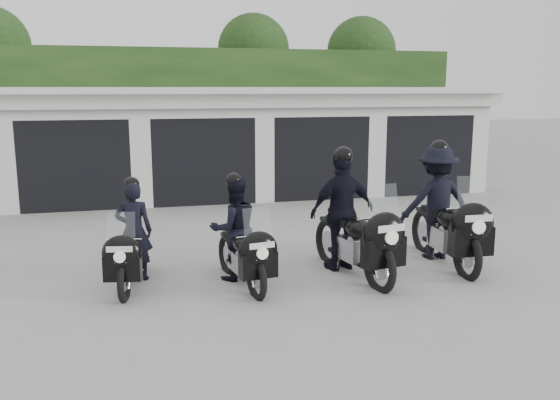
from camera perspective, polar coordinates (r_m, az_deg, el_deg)
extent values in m
plane|color=#969691|center=(9.99, -3.46, -6.43)|extent=(80.00, 80.00, 0.00)
cube|color=silver|center=(18.04, -8.45, 5.73)|extent=(16.00, 6.00, 2.80)
cube|color=silver|center=(17.77, -8.52, 10.43)|extent=(16.40, 6.80, 0.16)
cube|color=silver|center=(14.74, -7.34, 9.52)|extent=(16.40, 0.12, 0.40)
cube|color=black|center=(15.23, -7.21, -0.02)|extent=(16.00, 0.06, 0.24)
cube|color=silver|center=(15.40, -24.89, 4.00)|extent=(0.50, 0.50, 2.80)
cube|color=black|center=(16.25, -18.75, 3.67)|extent=(2.60, 2.60, 2.20)
cube|color=silver|center=(15.11, -19.39, 8.47)|extent=(2.60, 0.50, 0.60)
cube|color=silver|center=(15.12, -13.27, 4.60)|extent=(0.50, 0.50, 2.80)
cube|color=black|center=(16.28, -7.80, 4.15)|extent=(2.60, 2.60, 2.20)
cube|color=silver|center=(15.14, -7.50, 8.98)|extent=(2.60, 0.50, 0.60)
cube|color=silver|center=(15.46, -1.67, 5.02)|extent=(0.50, 0.50, 2.80)
cube|color=black|center=(16.89, 2.74, 4.47)|extent=(2.60, 2.60, 2.20)
cube|color=silver|center=(15.79, 3.89, 9.12)|extent=(2.60, 0.50, 0.60)
cube|color=silver|center=(16.40, 9.03, 5.22)|extent=(0.50, 0.50, 2.80)
cube|color=black|center=(18.02, 12.26, 4.63)|extent=(2.60, 2.60, 2.20)
cube|color=silver|center=(16.99, 14.02, 8.94)|extent=(2.60, 0.50, 0.60)
cube|color=silver|center=(17.83, 18.29, 5.24)|extent=(0.50, 0.50, 2.80)
cube|color=#163513|center=(21.97, -9.52, 8.54)|extent=(20.00, 2.00, 4.30)
sphere|color=#163513|center=(23.90, -2.58, 14.24)|extent=(2.80, 2.80, 2.80)
cylinder|color=black|center=(23.89, -2.52, 7.64)|extent=(0.24, 0.24, 3.30)
sphere|color=#163513|center=(25.17, 7.83, 13.98)|extent=(2.80, 2.80, 2.80)
cylinder|color=black|center=(25.17, 7.67, 7.72)|extent=(0.24, 0.24, 3.30)
torus|color=black|center=(8.69, -14.76, -7.53)|extent=(0.21, 0.65, 0.64)
torus|color=black|center=(9.88, -13.40, -5.24)|extent=(0.21, 0.65, 0.64)
cube|color=#A9A9AE|center=(9.28, -14.03, -5.91)|extent=(0.31, 0.52, 0.28)
cube|color=black|center=(9.31, -14.01, -6.78)|extent=(0.27, 1.14, 0.05)
ellipsoid|color=black|center=(9.06, -14.28, -4.36)|extent=(0.37, 0.55, 0.25)
cube|color=black|center=(9.42, -13.88, -3.66)|extent=(0.31, 0.52, 0.09)
ellipsoid|color=black|center=(8.50, -14.98, -5.02)|extent=(0.60, 0.38, 0.53)
cube|color=black|center=(8.56, -14.91, -6.33)|extent=(0.54, 0.28, 0.35)
cube|color=#B2BFC6|center=(8.44, -15.06, -2.67)|extent=(0.40, 0.17, 0.45)
cylinder|color=silver|center=(8.63, -14.81, -3.69)|extent=(0.49, 0.11, 0.02)
cube|color=silver|center=(8.33, -15.21, -4.60)|extent=(0.35, 0.07, 0.08)
cube|color=silver|center=(8.40, -15.12, -5.60)|extent=(0.16, 0.04, 0.09)
imported|color=black|center=(9.41, -13.90, -2.92)|extent=(0.62, 0.46, 1.55)
sphere|color=black|center=(9.26, -14.10, 1.45)|extent=(0.24, 0.24, 0.24)
torus|color=black|center=(8.49, -2.28, -7.54)|extent=(0.21, 0.67, 0.67)
torus|color=black|center=(9.67, -5.12, -5.27)|extent=(0.21, 0.67, 0.67)
cube|color=#A9A9AE|center=(9.07, -3.84, -5.92)|extent=(0.32, 0.54, 0.29)
cube|color=black|center=(9.10, -3.79, -6.83)|extent=(0.27, 1.18, 0.05)
ellipsoid|color=black|center=(8.85, -3.52, -4.26)|extent=(0.38, 0.57, 0.26)
cube|color=black|center=(9.20, -4.36, -3.56)|extent=(0.32, 0.54, 0.09)
ellipsoid|color=black|center=(8.30, -2.12, -4.87)|extent=(0.62, 0.39, 0.55)
cube|color=black|center=(8.36, -2.11, -6.26)|extent=(0.56, 0.29, 0.37)
cube|color=#B2BFC6|center=(8.23, -2.21, -2.37)|extent=(0.41, 0.17, 0.47)
cylinder|color=silver|center=(8.42, -2.58, -3.48)|extent=(0.51, 0.11, 0.03)
cube|color=silver|center=(8.13, -1.72, -4.40)|extent=(0.36, 0.07, 0.08)
cube|color=silver|center=(8.20, -1.79, -5.46)|extent=(0.16, 0.04, 0.09)
imported|color=black|center=(9.19, -4.41, -2.77)|extent=(0.87, 0.73, 1.60)
sphere|color=black|center=(9.04, -4.48, 1.86)|extent=(0.25, 0.25, 0.25)
torus|color=black|center=(8.90, 9.55, -6.41)|extent=(0.26, 0.82, 0.81)
torus|color=black|center=(10.21, 4.66, -4.05)|extent=(0.26, 0.82, 0.81)
cube|color=#A9A9AE|center=(9.54, 6.87, -4.68)|extent=(0.39, 0.65, 0.35)
cube|color=black|center=(9.57, 6.92, -5.73)|extent=(0.33, 1.43, 0.07)
ellipsoid|color=black|center=(9.29, 7.51, -2.72)|extent=(0.46, 0.69, 0.32)
cube|color=black|center=(9.69, 6.06, -2.00)|extent=(0.39, 0.65, 0.11)
ellipsoid|color=black|center=(8.69, 9.97, -3.29)|extent=(0.75, 0.48, 0.66)
cube|color=black|center=(8.76, 9.92, -4.90)|extent=(0.67, 0.35, 0.44)
cube|color=#B2BFC6|center=(8.62, 9.94, -0.39)|extent=(0.50, 0.21, 0.56)
cylinder|color=silver|center=(8.83, 9.22, -1.72)|extent=(0.62, 0.14, 0.03)
cube|color=silver|center=(8.51, 10.70, -2.70)|extent=(0.44, 0.09, 0.10)
cube|color=silver|center=(8.58, 10.53, -3.94)|extent=(0.20, 0.05, 0.11)
imported|color=black|center=(9.68, 6.02, -1.09)|extent=(1.23, 0.83, 1.94)
sphere|color=black|center=(9.53, 6.12, 4.27)|extent=(0.30, 0.30, 0.30)
torus|color=black|center=(9.77, 17.57, -5.16)|extent=(0.16, 0.83, 0.83)
torus|color=black|center=(11.18, 13.60, -2.98)|extent=(0.16, 0.83, 0.83)
cube|color=#A9A9AE|center=(10.47, 15.42, -3.55)|extent=(0.32, 0.64, 0.36)
cube|color=black|center=(10.50, 15.42, -4.54)|extent=(0.16, 1.47, 0.07)
ellipsoid|color=black|center=(10.22, 16.00, -1.71)|extent=(0.40, 0.67, 0.33)
cube|color=black|center=(10.64, 14.83, -1.05)|extent=(0.32, 0.64, 0.11)
ellipsoid|color=black|center=(9.57, 18.01, -2.24)|extent=(0.73, 0.41, 0.68)
cube|color=black|center=(9.63, 17.92, -3.75)|extent=(0.67, 0.28, 0.45)
cube|color=#B2BFC6|center=(9.51, 18.07, 0.46)|extent=(0.50, 0.16, 0.58)
cylinder|color=silver|center=(9.72, 17.44, -0.78)|extent=(0.63, 0.06, 0.03)
cube|color=silver|center=(9.38, 18.62, -1.68)|extent=(0.45, 0.04, 0.10)
cube|color=silver|center=(9.45, 18.45, -2.85)|extent=(0.20, 0.03, 0.11)
imported|color=black|center=(10.63, 14.81, -0.20)|extent=(1.31, 0.72, 1.99)
sphere|color=black|center=(10.50, 15.06, 4.79)|extent=(0.31, 0.31, 0.31)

